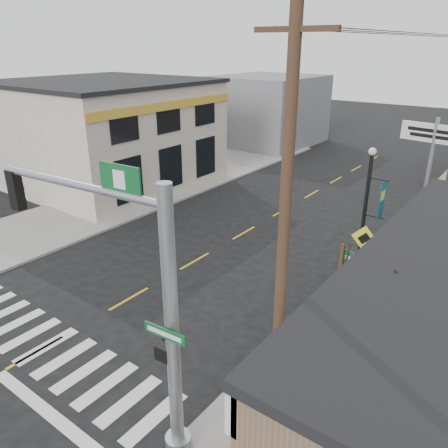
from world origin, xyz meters
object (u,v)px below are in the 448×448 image
Objects in this scene: dance_center_sign at (432,153)px; bare_tree at (372,268)px; utility_pole_near at (284,236)px; traffic_signal_pole at (143,291)px; fire_hydrant at (380,316)px; lamp_post at (367,209)px; guide_sign at (361,282)px.

dance_center_sign is 1.28× the size of bare_tree.
traffic_signal_pole is at bearing -133.43° from utility_pole_near.
utility_pole_near is (-1.00, -5.50, 4.75)m from fire_hydrant.
lamp_post is at bearing 77.19° from traffic_signal_pole.
lamp_post is 0.90× the size of dance_center_sign.
guide_sign is at bearing -51.31° from lamp_post.
guide_sign is 0.51× the size of dance_center_sign.
traffic_signal_pole reaches higher than dance_center_sign.
lamp_post is 4.82m from dance_center_sign.
lamp_post is (1.42, 10.21, -0.85)m from traffic_signal_pole.
dance_center_sign is at bearing 95.23° from fire_hydrant.
utility_pole_near reaches higher than bare_tree.
lamp_post is at bearing 125.95° from fire_hydrant.
fire_hydrant is (0.53, 0.98, -1.63)m from guide_sign.
utility_pole_near is (0.70, -7.85, 1.88)m from lamp_post.
utility_pole_near is (2.13, 2.36, 1.02)m from traffic_signal_pole.
guide_sign is at bearing -79.55° from dance_center_sign.
lamp_post is at bearing 125.51° from guide_sign.
lamp_post is at bearing 110.33° from bare_tree.
traffic_signal_pole is 5.76m from bare_tree.
fire_hydrant is (3.13, 7.86, -3.73)m from traffic_signal_pole.
fire_hydrant is at bearing 96.77° from bare_tree.
utility_pole_near is at bearing -122.39° from bare_tree.
dance_center_sign is 12.31m from utility_pole_near.
fire_hydrant is at bearing -34.75° from lamp_post.
bare_tree is at bearing 56.20° from utility_pole_near.
lamp_post is 0.56× the size of utility_pole_near.
bare_tree is (0.39, -3.31, 3.46)m from fire_hydrant.
bare_tree is at bearing 47.45° from traffic_signal_pole.
bare_tree reaches higher than fire_hydrant.
dance_center_sign is (1.08, 4.46, 1.49)m from lamp_post.
fire_hydrant is 8.10m from dance_center_sign.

